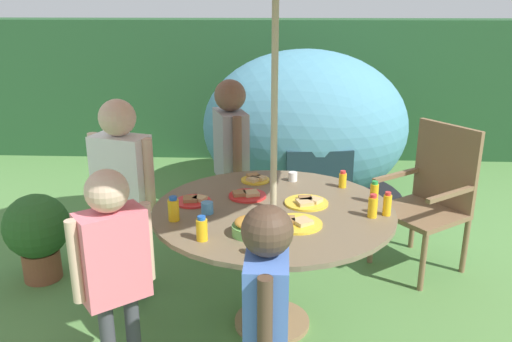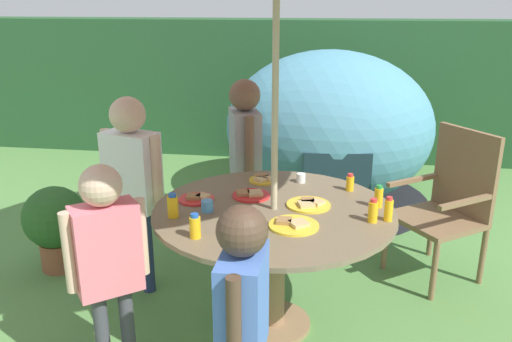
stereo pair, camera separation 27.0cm
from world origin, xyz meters
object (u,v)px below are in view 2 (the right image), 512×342
Objects in this scene: plate_front_edge at (309,204)px; plate_mid_left at (197,198)px; potted_plant at (55,222)px; juice_bottle_mid_right at (373,211)px; juice_bottle_far_right at (350,183)px; snack_bowl at (244,226)px; juice_bottle_center_front at (252,245)px; child_in_grey_shirt at (245,145)px; child_in_blue_shirt at (243,306)px; juice_bottle_back_edge at (389,210)px; juice_bottle_spot_a at (379,197)px; child_in_white_shirt at (132,171)px; juice_bottle_spot_b at (173,206)px; juice_bottle_center_back at (195,227)px; cup_near at (207,206)px; cup_far at (301,178)px; plate_far_left at (251,195)px; plate_near_right at (263,179)px; garden_table at (274,234)px; plate_near_left at (293,225)px; dome_tent at (329,128)px; wooden_chair at (449,199)px; child_in_pink_shirt at (107,249)px.

plate_mid_left is at bearing -179.48° from plate_front_edge.
juice_bottle_mid_right is (2.13, -0.57, 0.45)m from potted_plant.
plate_front_edge is 2.32× the size of juice_bottle_far_right.
plate_front_edge is (0.65, 0.01, 0.00)m from plate_mid_left.
juice_bottle_center_front reaches higher than snack_bowl.
child_in_grey_shirt is 7.41× the size of snack_bowl.
child_in_blue_shirt is 8.67× the size of juice_bottle_back_edge.
snack_bowl is 1.35× the size of juice_bottle_back_edge.
plate_front_edge is 1.94× the size of juice_bottle_spot_a.
child_in_grey_shirt is 0.90m from child_in_white_shirt.
juice_bottle_center_back is at bearing -51.48° from juice_bottle_spot_b.
plate_front_edge is 1.92× the size of juice_bottle_mid_right.
plate_mid_left is at bearing 123.14° from cup_near.
juice_bottle_far_right reaches higher than snack_bowl.
potted_plant is 1.61m from juice_bottle_center_back.
juice_bottle_back_edge is 2.28× the size of cup_far.
juice_bottle_spot_b is (-0.94, -0.55, 0.01)m from juice_bottle_far_right.
juice_bottle_center_back is at bearing -107.15° from plate_far_left.
plate_front_edge is at bearing 6.17° from child_in_white_shirt.
potted_plant is 0.54× the size of child_in_blue_shirt.
plate_mid_left and plate_near_right have the same top height.
garden_table is 0.62m from juice_bottle_spot_a.
plate_mid_left is at bearing -27.57° from child_in_grey_shirt.
juice_bottle_mid_right is 1.96× the size of cup_near.
plate_mid_left is 3.12× the size of cup_near.
plate_near_left is (-0.06, -0.29, -0.00)m from plate_front_edge.
snack_bowl is (0.21, -1.29, -0.05)m from child_in_grey_shirt.
child_in_blue_shirt reaches higher than plate_front_edge.
dome_tent is 2.63m from juice_bottle_center_back.
juice_bottle_center_front is 0.96× the size of juice_bottle_back_edge.
cup_near is (-0.63, -2.23, 0.08)m from dome_tent.
juice_bottle_center_back reaches higher than plate_near_right.
child_in_blue_shirt is at bearing -66.12° from plate_mid_left.
juice_bottle_spot_b is at bearing -28.67° from child_in_grey_shirt.
juice_bottle_center_back is (0.59, -0.70, -0.02)m from child_in_white_shirt.
wooden_chair is at bearing 35.92° from garden_table.
plate_near_left is (0.24, 0.13, -0.03)m from snack_bowl.
juice_bottle_spot_b is (-0.64, 0.03, 0.05)m from plate_near_left.
child_in_pink_shirt is (-1.84, -1.38, 0.18)m from wooden_chair.
cup_near is (0.10, -0.15, 0.02)m from plate_mid_left.
child_in_blue_shirt is 1.03m from plate_front_edge.
child_in_white_shirt is 0.53m from plate_mid_left.
child_in_blue_shirt is 1.39m from plate_near_right.
plate_front_edge is at bearing -98.06° from dome_tent.
juice_bottle_spot_b is 0.91m from cup_far.
plate_front_edge is at bearing -129.14° from juice_bottle_far_right.
cup_far reaches higher than plate_front_edge.
juice_bottle_mid_right is at bearing -32.00° from child_in_blue_shirt.
plate_mid_left and plate_near_left have the same top height.
juice_bottle_spot_a reaches higher than cup_near.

